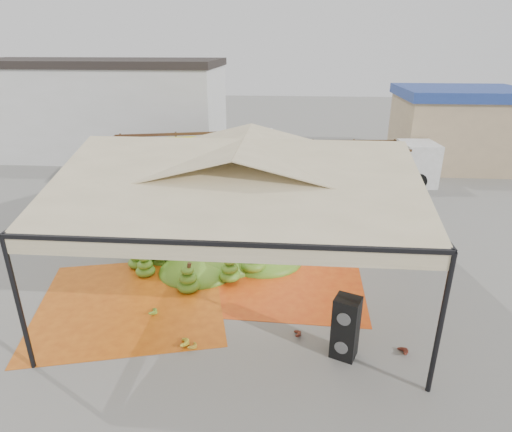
# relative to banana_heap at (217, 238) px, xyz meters

# --- Properties ---
(ground) EXTENTS (90.00, 90.00, 0.00)m
(ground) POSITION_rel_banana_heap_xyz_m (1.00, -1.23, -0.62)
(ground) COLOR slate
(ground) RESTS_ON ground
(canopy_tent) EXTENTS (8.10, 8.10, 4.00)m
(canopy_tent) POSITION_rel_banana_heap_xyz_m (1.00, -1.23, 2.68)
(canopy_tent) COLOR black
(canopy_tent) RESTS_ON ground
(building_white) EXTENTS (14.30, 6.30, 5.40)m
(building_white) POSITION_rel_banana_heap_xyz_m (-9.00, 12.77, 2.10)
(building_white) COLOR silver
(building_white) RESTS_ON ground
(building_tan) EXTENTS (6.30, 5.30, 4.10)m
(building_tan) POSITION_rel_banana_heap_xyz_m (11.00, 11.77, 1.46)
(building_tan) COLOR tan
(building_tan) RESTS_ON ground
(tarp_left) EXTENTS (5.53, 5.37, 0.01)m
(tarp_left) POSITION_rel_banana_heap_xyz_m (-1.82, -2.72, -0.61)
(tarp_left) COLOR orange
(tarp_left) RESTS_ON ground
(tarp_right) EXTENTS (4.22, 4.41, 0.01)m
(tarp_right) POSITION_rel_banana_heap_xyz_m (2.28, -1.19, -0.61)
(tarp_right) COLOR #E05915
(tarp_right) RESTS_ON ground
(banana_heap) EXTENTS (5.80, 4.78, 1.23)m
(banana_heap) POSITION_rel_banana_heap_xyz_m (0.00, 0.00, 0.00)
(banana_heap) COLOR #417718
(banana_heap) RESTS_ON ground
(hand_yellow_a) EXTENTS (0.45, 0.41, 0.17)m
(hand_yellow_a) POSITION_rel_banana_heap_xyz_m (0.12, -4.36, -0.53)
(hand_yellow_a) COLOR #B58724
(hand_yellow_a) RESTS_ON ground
(hand_yellow_b) EXTENTS (0.54, 0.46, 0.22)m
(hand_yellow_b) POSITION_rel_banana_heap_xyz_m (-0.11, -4.32, -0.51)
(hand_yellow_b) COLOR gold
(hand_yellow_b) RESTS_ON ground
(hand_red_a) EXTENTS (0.43, 0.36, 0.18)m
(hand_red_a) POSITION_rel_banana_heap_xyz_m (2.41, -3.78, -0.53)
(hand_red_a) COLOR #591914
(hand_red_a) RESTS_ON ground
(hand_red_b) EXTENTS (0.48, 0.43, 0.19)m
(hand_red_b) POSITION_rel_banana_heap_xyz_m (4.70, -4.21, -0.52)
(hand_red_b) COLOR #541C13
(hand_red_b) RESTS_ON ground
(hand_green) EXTENTS (0.45, 0.37, 0.20)m
(hand_green) POSITION_rel_banana_heap_xyz_m (-1.16, -3.20, -0.52)
(hand_green) COLOR #467819
(hand_green) RESTS_ON ground
(hanging_bunches) EXTENTS (4.74, 0.24, 0.20)m
(hanging_bunches) POSITION_rel_banana_heap_xyz_m (0.44, -0.32, 2.00)
(hanging_bunches) COLOR #3A7718
(hanging_bunches) RESTS_ON ground
(speaker_stack) EXTENTS (0.65, 0.61, 1.42)m
(speaker_stack) POSITION_rel_banana_heap_xyz_m (3.47, -4.34, 0.10)
(speaker_stack) COLOR black
(speaker_stack) RESTS_ON ground
(banana_leaves) EXTENTS (0.96, 1.36, 3.70)m
(banana_leaves) POSITION_rel_banana_heap_xyz_m (-2.48, -0.39, -0.62)
(banana_leaves) COLOR #266F1D
(banana_leaves) RESTS_ON ground
(vendor) EXTENTS (0.81, 0.65, 1.93)m
(vendor) POSITION_rel_banana_heap_xyz_m (1.13, 2.52, 0.35)
(vendor) COLOR gray
(vendor) RESTS_ON ground
(truck_left) EXTENTS (7.61, 4.12, 2.48)m
(truck_left) POSITION_rel_banana_heap_xyz_m (-1.65, 6.57, 0.91)
(truck_left) COLOR #532F1B
(truck_left) RESTS_ON ground
(truck_right) EXTENTS (5.90, 2.43, 1.98)m
(truck_right) POSITION_rel_banana_heap_xyz_m (6.28, 8.01, 0.60)
(truck_right) COLOR #50331A
(truck_right) RESTS_ON ground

